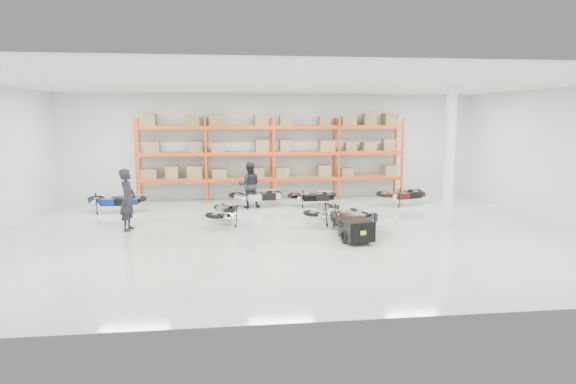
{
  "coord_description": "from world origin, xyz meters",
  "views": [
    {
      "loc": [
        -2.13,
        -15.36,
        3.53
      ],
      "look_at": [
        -0.02,
        1.12,
        1.1
      ],
      "focal_mm": 32.0,
      "sensor_mm": 36.0,
      "label": 1
    }
  ],
  "objects": [
    {
      "name": "moto_back_a",
      "position": [
        -6.12,
        4.19,
        0.58
      ],
      "size": [
        1.97,
        1.12,
        1.22
      ],
      "primitive_type": null,
      "rotation": [
        0.0,
        -0.09,
        1.47
      ],
      "color": "navy",
      "rests_on": "ground"
    },
    {
      "name": "moto_silver_left",
      "position": [
        1.26,
        1.3,
        0.53
      ],
      "size": [
        1.59,
        1.93,
        1.12
      ],
      "primitive_type": null,
      "rotation": [
        0.0,
        -0.09,
        2.64
      ],
      "color": "silver",
      "rests_on": "ground"
    },
    {
      "name": "structural_column",
      "position": [
        5.2,
        0.5,
        2.25
      ],
      "size": [
        0.25,
        0.25,
        4.5
      ],
      "primitive_type": "cube",
      "color": "white",
      "rests_on": "ground"
    },
    {
      "name": "moto_back_d",
      "position": [
        5.09,
        4.35,
        0.56
      ],
      "size": [
        2.01,
        1.35,
        1.19
      ],
      "primitive_type": null,
      "rotation": [
        0.0,
        -0.09,
        1.83
      ],
      "color": "#3B110B",
      "rests_on": "ground"
    },
    {
      "name": "pallet_rack",
      "position": [
        -0.0,
        6.45,
        2.26
      ],
      "size": [
        11.28,
        0.98,
        3.62
      ],
      "color": "#F3410C",
      "rests_on": "ground"
    },
    {
      "name": "person_left",
      "position": [
        -5.09,
        0.98,
        0.97
      ],
      "size": [
        0.54,
        0.75,
        1.94
      ],
      "primitive_type": "imported",
      "rotation": [
        0.0,
        0.0,
        1.46
      ],
      "color": "black",
      "rests_on": "ground"
    },
    {
      "name": "moto_black_far_left",
      "position": [
        -2.09,
        1.51,
        0.52
      ],
      "size": [
        1.13,
        1.83,
        1.1
      ],
      "primitive_type": null,
      "rotation": [
        0.0,
        -0.09,
        2.97
      ],
      "color": "black",
      "rests_on": "ground"
    },
    {
      "name": "moto_back_c",
      "position": [
        1.41,
        4.49,
        0.52
      ],
      "size": [
        1.7,
        0.84,
        1.1
      ],
      "primitive_type": null,
      "rotation": [
        0.0,
        -0.09,
        1.57
      ],
      "color": "black",
      "rests_on": "ground"
    },
    {
      "name": "person_back",
      "position": [
        -1.1,
        4.56,
        0.9
      ],
      "size": [
        0.91,
        0.73,
        1.8
      ],
      "primitive_type": "imported",
      "rotation": [
        0.0,
        0.0,
        3.08
      ],
      "color": "black",
      "rests_on": "ground"
    },
    {
      "name": "room",
      "position": [
        0.0,
        0.0,
        2.25
      ],
      "size": [
        18.0,
        18.0,
        18.0
      ],
      "color": "#B8CEBA",
      "rests_on": "ground"
    },
    {
      "name": "moto_back_b",
      "position": [
        -0.79,
        4.68,
        0.57
      ],
      "size": [
        2.01,
        1.29,
        1.21
      ],
      "primitive_type": null,
      "rotation": [
        0.0,
        -0.09,
        1.78
      ],
      "color": "silver",
      "rests_on": "ground"
    },
    {
      "name": "moto_touring_right",
      "position": [
        1.59,
        0.03,
        0.57
      ],
      "size": [
        1.21,
        1.98,
        1.2
      ],
      "primitive_type": null,
      "rotation": [
        0.0,
        -0.09,
        -0.17
      ],
      "color": "black",
      "rests_on": "ground"
    },
    {
      "name": "moto_blue_centre",
      "position": [
        1.97,
        -0.64,
        0.57
      ],
      "size": [
        1.76,
        2.09,
        1.22
      ],
      "primitive_type": null,
      "rotation": [
        0.0,
        -0.09,
        2.61
      ],
      "color": "#081C52",
      "rests_on": "ground"
    },
    {
      "name": "trailer",
      "position": [
        1.59,
        -1.57,
        0.39
      ],
      "size": [
        0.87,
        1.61,
        0.66
      ],
      "rotation": [
        0.0,
        0.0,
        0.14
      ],
      "color": "black",
      "rests_on": "ground"
    }
  ]
}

